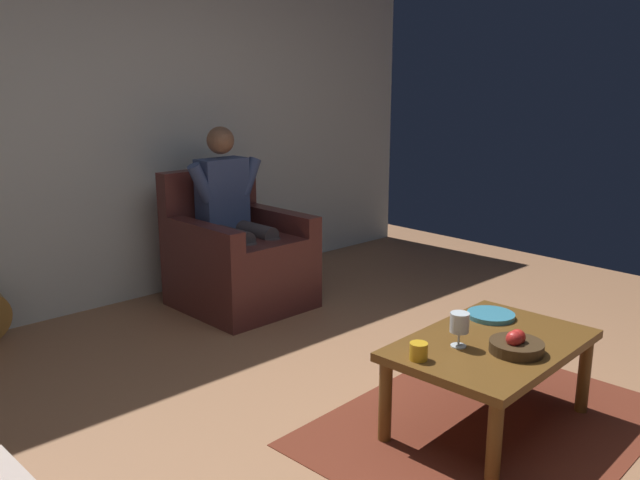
% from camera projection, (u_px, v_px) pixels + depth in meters
% --- Properties ---
extents(ground_plane, '(6.67, 6.67, 0.00)m').
position_uv_depth(ground_plane, '(437.00, 446.00, 2.93)').
color(ground_plane, '#A2704D').
extents(wall_back, '(5.73, 0.06, 2.76)m').
position_uv_depth(wall_back, '(119.00, 110.00, 4.58)').
color(wall_back, silver).
rests_on(wall_back, ground).
extents(rug, '(1.74, 1.33, 0.01)m').
position_uv_depth(rug, '(486.00, 424.00, 3.11)').
color(rug, maroon).
rests_on(rug, ground).
extents(armchair, '(0.80, 0.86, 0.96)m').
position_uv_depth(armchair, '(237.00, 260.00, 4.69)').
color(armchair, '#502522').
rests_on(armchair, ground).
extents(person_seated, '(0.62, 0.58, 1.27)m').
position_uv_depth(person_seated, '(233.00, 212.00, 4.63)').
color(person_seated, '#3C4E7B').
rests_on(person_seated, ground).
extents(coffee_table, '(1.01, 0.69, 0.43)m').
position_uv_depth(coffee_table, '(491.00, 353.00, 3.02)').
color(coffee_table, brown).
rests_on(coffee_table, ground).
extents(wine_glass_near, '(0.09, 0.09, 0.16)m').
position_uv_depth(wine_glass_near, '(459.00, 325.00, 2.92)').
color(wine_glass_near, silver).
rests_on(wine_glass_near, coffee_table).
extents(fruit_bowl, '(0.24, 0.24, 0.11)m').
position_uv_depth(fruit_bowl, '(516.00, 345.00, 2.87)').
color(fruit_bowl, '#3D2B18').
rests_on(fruit_bowl, coffee_table).
extents(decorative_dish, '(0.24, 0.24, 0.02)m').
position_uv_depth(decorative_dish, '(491.00, 315.00, 3.30)').
color(decorative_dish, teal).
rests_on(decorative_dish, coffee_table).
extents(candle_jar, '(0.08, 0.08, 0.08)m').
position_uv_depth(candle_jar, '(419.00, 351.00, 2.80)').
color(candle_jar, gold).
rests_on(candle_jar, coffee_table).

